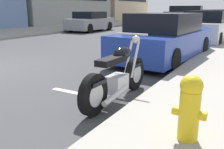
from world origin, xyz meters
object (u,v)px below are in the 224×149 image
at_px(crossing_truck, 186,14).
at_px(fire_hydrant, 190,106).
at_px(parked_car_mid_block, 166,38).
at_px(parked_car_near_corner, 207,27).
at_px(parked_car_across_street, 216,22).
at_px(parked_motorcycle, 118,76).
at_px(car_opposite_curb, 90,22).

xyz_separation_m(crossing_truck, fire_hydrant, (-28.86, -7.06, -0.49)).
bearing_deg(parked_car_mid_block, parked_car_near_corner, -0.51).
relative_size(parked_car_across_street, fire_hydrant, 5.76).
bearing_deg(parked_car_across_street, parked_motorcycle, -178.27).
bearing_deg(parked_motorcycle, car_opposite_curb, 36.82).
distance_m(parked_car_mid_block, fire_hydrant, 5.24).
relative_size(parked_car_near_corner, parked_car_across_street, 1.00).
height_order(parked_motorcycle, car_opposite_curb, car_opposite_curb).
distance_m(parked_car_near_corner, car_opposite_curb, 8.79).
distance_m(parked_car_near_corner, crossing_truck, 19.71).
xyz_separation_m(parked_car_near_corner, car_opposite_curb, (2.51, 8.43, -0.05)).
bearing_deg(parked_car_mid_block, parked_car_across_street, 3.42).
height_order(parked_car_near_corner, car_opposite_curb, parked_car_near_corner).
bearing_deg(crossing_truck, parked_car_across_street, 108.94).
relative_size(parked_car_near_corner, car_opposite_curb, 1.05).
bearing_deg(parked_car_mid_block, fire_hydrant, -155.57).
relative_size(crossing_truck, car_opposite_curb, 1.27).
xyz_separation_m(crossing_truck, car_opposite_curb, (-16.40, 2.84, -0.36)).
bearing_deg(fire_hydrant, parked_car_across_street, 6.56).
bearing_deg(fire_hydrant, crossing_truck, 13.75).
bearing_deg(parked_car_near_corner, parked_car_across_street, 5.59).
relative_size(parked_car_mid_block, parked_car_across_street, 1.09).
bearing_deg(car_opposite_curb, parked_car_across_street, 110.06).
xyz_separation_m(parked_motorcycle, parked_car_mid_block, (3.89, 0.43, 0.24)).
distance_m(parked_car_near_corner, fire_hydrant, 10.07).
xyz_separation_m(parked_motorcycle, car_opposite_curb, (11.45, 8.48, 0.23)).
bearing_deg(parked_car_across_street, parked_car_near_corner, -176.49).
distance_m(parked_motorcycle, fire_hydrant, 1.75).
bearing_deg(car_opposite_curb, parked_car_near_corner, 72.58).
xyz_separation_m(parked_motorcycle, parked_car_across_street, (14.55, 0.37, 0.29)).
bearing_deg(crossing_truck, parked_car_mid_block, 99.59).
bearing_deg(parked_car_across_street, crossing_truck, 21.91).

